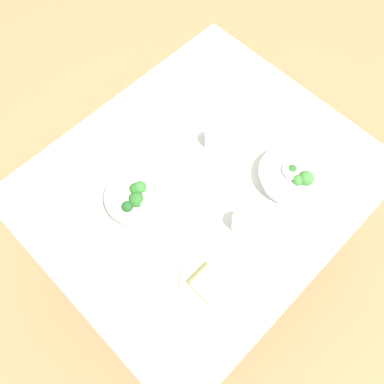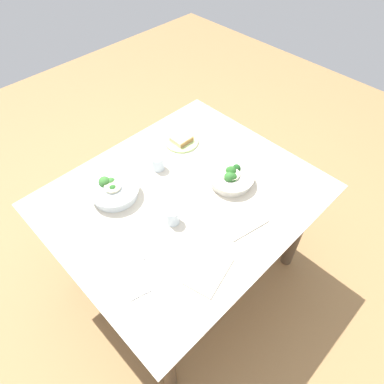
{
  "view_description": "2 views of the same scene",
  "coord_description": "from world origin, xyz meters",
  "px_view_note": "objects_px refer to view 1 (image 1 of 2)",
  "views": [
    {
      "loc": [
        0.55,
        0.51,
        2.21
      ],
      "look_at": [
        0.06,
        0.01,
        0.77
      ],
      "focal_mm": 39.46,
      "sensor_mm": 36.0,
      "label": 1
    },
    {
      "loc": [
        -0.76,
        -0.83,
        2.05
      ],
      "look_at": [
        0.03,
        -0.02,
        0.77
      ],
      "focal_mm": 32.1,
      "sensor_mm": 36.0,
      "label": 2
    }
  ],
  "objects_px": {
    "table_knife_left": "(146,262)",
    "napkin_folded_lower": "(174,93)",
    "broccoli_bowl_far": "(291,176)",
    "table_knife_right": "(251,120)",
    "bread_side_plate": "(208,283)",
    "water_glass_side": "(241,223)",
    "napkin_folded_upper": "(131,143)",
    "fork_by_far_bowl": "(235,74)",
    "fork_by_near_bowl": "(198,340)",
    "broccoli_bowl_near": "(137,198)",
    "water_glass_center": "(213,139)"
  },
  "relations": [
    {
      "from": "bread_side_plate",
      "to": "table_knife_right",
      "type": "bearing_deg",
      "value": -150.47
    },
    {
      "from": "fork_by_far_bowl",
      "to": "table_knife_right",
      "type": "relative_size",
      "value": 0.47
    },
    {
      "from": "fork_by_far_bowl",
      "to": "napkin_folded_upper",
      "type": "xyz_separation_m",
      "value": [
        0.56,
        -0.06,
        0.0
      ]
    },
    {
      "from": "bread_side_plate",
      "to": "broccoli_bowl_near",
      "type": "bearing_deg",
      "value": -95.26
    },
    {
      "from": "broccoli_bowl_near",
      "to": "table_knife_left",
      "type": "relative_size",
      "value": 1.14
    },
    {
      "from": "bread_side_plate",
      "to": "fork_by_near_bowl",
      "type": "relative_size",
      "value": 2.08
    },
    {
      "from": "bread_side_plate",
      "to": "napkin_folded_upper",
      "type": "relative_size",
      "value": 0.92
    },
    {
      "from": "fork_by_near_bowl",
      "to": "table_knife_left",
      "type": "bearing_deg",
      "value": -26.65
    },
    {
      "from": "fork_by_near_bowl",
      "to": "table_knife_right",
      "type": "relative_size",
      "value": 0.47
    },
    {
      "from": "water_glass_side",
      "to": "napkin_folded_lower",
      "type": "xyz_separation_m",
      "value": [
        -0.25,
        -0.61,
        -0.04
      ]
    },
    {
      "from": "fork_by_near_bowl",
      "to": "napkin_folded_upper",
      "type": "relative_size",
      "value": 0.44
    },
    {
      "from": "bread_side_plate",
      "to": "table_knife_left",
      "type": "relative_size",
      "value": 0.95
    },
    {
      "from": "napkin_folded_upper",
      "to": "broccoli_bowl_near",
      "type": "bearing_deg",
      "value": 54.18
    },
    {
      "from": "fork_by_far_bowl",
      "to": "table_knife_left",
      "type": "relative_size",
      "value": 0.46
    },
    {
      "from": "water_glass_side",
      "to": "napkin_folded_upper",
      "type": "xyz_separation_m",
      "value": [
        0.04,
        -0.56,
        -0.04
      ]
    },
    {
      "from": "fork_by_far_bowl",
      "to": "broccoli_bowl_near",
      "type": "bearing_deg",
      "value": 25.65
    },
    {
      "from": "bread_side_plate",
      "to": "table_knife_left",
      "type": "xyz_separation_m",
      "value": [
        0.1,
        -0.21,
        -0.01
      ]
    },
    {
      "from": "water_glass_side",
      "to": "table_knife_right",
      "type": "xyz_separation_m",
      "value": [
        -0.39,
        -0.29,
        -0.04
      ]
    },
    {
      "from": "broccoli_bowl_far",
      "to": "fork_by_far_bowl",
      "type": "distance_m",
      "value": 0.56
    },
    {
      "from": "bread_side_plate",
      "to": "table_knife_left",
      "type": "bearing_deg",
      "value": -65.2
    },
    {
      "from": "fork_by_near_bowl",
      "to": "table_knife_right",
      "type": "xyz_separation_m",
      "value": [
        -0.78,
        -0.46,
        -0.0
      ]
    },
    {
      "from": "broccoli_bowl_far",
      "to": "fork_by_far_bowl",
      "type": "xyz_separation_m",
      "value": [
        -0.24,
        -0.51,
        -0.03
      ]
    },
    {
      "from": "bread_side_plate",
      "to": "fork_by_far_bowl",
      "type": "distance_m",
      "value": 0.94
    },
    {
      "from": "napkin_folded_upper",
      "to": "broccoli_bowl_far",
      "type": "bearing_deg",
      "value": 120.03
    },
    {
      "from": "water_glass_side",
      "to": "table_knife_left",
      "type": "xyz_separation_m",
      "value": [
        0.33,
        -0.14,
        -0.04
      ]
    },
    {
      "from": "fork_by_far_bowl",
      "to": "napkin_folded_lower",
      "type": "distance_m",
      "value": 0.29
    },
    {
      "from": "broccoli_bowl_near",
      "to": "water_glass_side",
      "type": "distance_m",
      "value": 0.39
    },
    {
      "from": "bread_side_plate",
      "to": "water_glass_side",
      "type": "height_order",
      "value": "water_glass_side"
    },
    {
      "from": "broccoli_bowl_far",
      "to": "water_glass_side",
      "type": "height_order",
      "value": "broccoli_bowl_far"
    },
    {
      "from": "bread_side_plate",
      "to": "water_glass_side",
      "type": "bearing_deg",
      "value": -164.24
    },
    {
      "from": "table_knife_right",
      "to": "napkin_folded_upper",
      "type": "distance_m",
      "value": 0.51
    },
    {
      "from": "table_knife_left",
      "to": "napkin_folded_lower",
      "type": "xyz_separation_m",
      "value": [
        -0.59,
        -0.47,
        0.0
      ]
    },
    {
      "from": "water_glass_side",
      "to": "table_knife_right",
      "type": "bearing_deg",
      "value": -143.47
    },
    {
      "from": "table_knife_left",
      "to": "water_glass_center",
      "type": "bearing_deg",
      "value": -60.15
    },
    {
      "from": "broccoli_bowl_far",
      "to": "napkin_folded_lower",
      "type": "distance_m",
      "value": 0.62
    },
    {
      "from": "water_glass_side",
      "to": "fork_by_far_bowl",
      "type": "distance_m",
      "value": 0.72
    },
    {
      "from": "broccoli_bowl_near",
      "to": "table_knife_left",
      "type": "xyz_separation_m",
      "value": [
        0.14,
        0.2,
        -0.03
      ]
    },
    {
      "from": "broccoli_bowl_far",
      "to": "napkin_folded_upper",
      "type": "bearing_deg",
      "value": -59.97
    },
    {
      "from": "bread_side_plate",
      "to": "water_glass_center",
      "type": "distance_m",
      "value": 0.57
    },
    {
      "from": "fork_by_near_bowl",
      "to": "table_knife_left",
      "type": "xyz_separation_m",
      "value": [
        -0.06,
        -0.32,
        -0.0
      ]
    },
    {
      "from": "broccoli_bowl_near",
      "to": "table_knife_left",
      "type": "bearing_deg",
      "value": 55.55
    },
    {
      "from": "fork_by_near_bowl",
      "to": "table_knife_left",
      "type": "distance_m",
      "value": 0.32
    },
    {
      "from": "water_glass_center",
      "to": "table_knife_right",
      "type": "relative_size",
      "value": 0.4
    },
    {
      "from": "broccoli_bowl_far",
      "to": "table_knife_left",
      "type": "height_order",
      "value": "broccoli_bowl_far"
    },
    {
      "from": "water_glass_side",
      "to": "napkin_folded_upper",
      "type": "height_order",
      "value": "water_glass_side"
    },
    {
      "from": "table_knife_right",
      "to": "bread_side_plate",
      "type": "bearing_deg",
      "value": 134.09
    },
    {
      "from": "broccoli_bowl_far",
      "to": "napkin_folded_lower",
      "type": "relative_size",
      "value": 1.17
    },
    {
      "from": "broccoli_bowl_far",
      "to": "table_knife_left",
      "type": "xyz_separation_m",
      "value": [
        0.61,
        -0.15,
        -0.03
      ]
    },
    {
      "from": "fork_by_far_bowl",
      "to": "table_knife_right",
      "type": "height_order",
      "value": "same"
    },
    {
      "from": "broccoli_bowl_far",
      "to": "napkin_folded_lower",
      "type": "xyz_separation_m",
      "value": [
        0.03,
        -0.62,
        -0.03
      ]
    }
  ]
}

